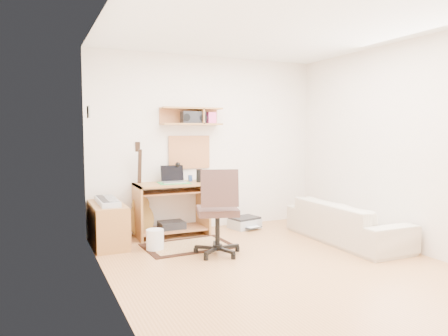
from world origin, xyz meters
name	(u,v)px	position (x,y,z in m)	size (l,w,h in m)	color
floor	(275,264)	(0.00, 0.00, -0.01)	(3.60, 4.00, 0.01)	tan
ceiling	(277,26)	(0.00, 0.00, 2.60)	(3.60, 4.00, 0.01)	white
back_wall	(207,143)	(0.00, 2.00, 1.30)	(3.60, 0.01, 2.60)	silver
left_wall	(107,151)	(-1.80, 0.00, 1.30)	(0.01, 4.00, 2.60)	silver
right_wall	(398,146)	(1.80, 0.00, 1.30)	(0.01, 4.00, 2.60)	silver
wall_shelf	(191,116)	(-0.30, 1.88, 1.70)	(0.90, 0.25, 0.26)	#A66F3A
cork_board	(189,152)	(-0.30, 1.98, 1.17)	(0.64, 0.03, 0.49)	tan
wall_photo	(88,112)	(-1.79, 1.50, 1.72)	(0.02, 0.20, 0.15)	#4C8CBF
desk	(171,209)	(-0.67, 1.73, 0.38)	(1.00, 0.55, 0.75)	#A66F3A
laptop	(174,174)	(-0.63, 1.71, 0.87)	(0.33, 0.33, 0.25)	silver
speaker	(199,176)	(-0.26, 1.68, 0.84)	(0.08, 0.08, 0.19)	black
desk_lamp	(180,172)	(-0.49, 1.87, 0.89)	(0.09, 0.09, 0.28)	black
pencil_cup	(190,178)	(-0.34, 1.83, 0.79)	(0.06, 0.06, 0.09)	#2C4986
boombox	(193,118)	(-0.28, 1.87, 1.68)	(0.35, 0.16, 0.18)	black
rug	(188,246)	(-0.65, 1.08, 0.01)	(1.11, 0.74, 0.01)	beige
task_chair	(217,211)	(-0.44, 0.59, 0.53)	(0.54, 0.54, 1.06)	#3B2722
cabinet	(108,225)	(-1.58, 1.55, 0.28)	(0.40, 0.90, 0.55)	#A66F3A
music_keyboard	(107,201)	(-1.58, 1.55, 0.58)	(0.23, 0.73, 0.06)	#B2B5BA
guitar	(140,189)	(-1.07, 1.86, 0.67)	(0.36, 0.22, 1.34)	olive
waste_basket	(155,240)	(-1.08, 1.08, 0.13)	(0.22, 0.22, 0.26)	white
printer	(244,223)	(0.49, 1.70, 0.09)	(0.43, 0.33, 0.16)	#A5A8AA
sofa	(346,215)	(1.38, 0.44, 0.36)	(1.83, 0.53, 0.72)	#BCAD95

